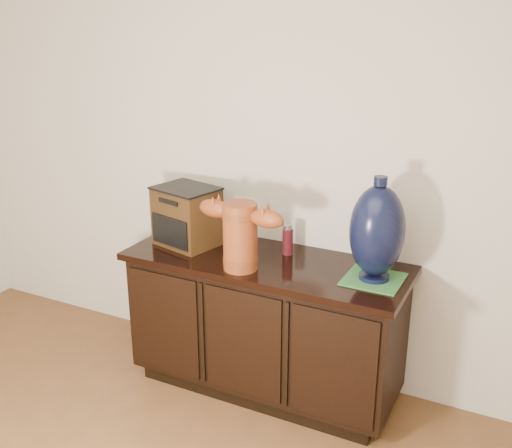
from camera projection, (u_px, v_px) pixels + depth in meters
The scene contains 6 objects.
sideboard at pixel (265, 324), 3.16m from camera, with size 1.46×0.56×0.75m.
terracotta_vessel at pixel (240, 232), 2.87m from camera, with size 0.47×0.19×0.34m.
tv_radio at pixel (187, 216), 3.19m from camera, with size 0.37×0.32×0.32m.
green_mat at pixel (374, 279), 2.81m from camera, with size 0.26×0.26×0.01m, color #2E6832.
lamp_base at pixel (377, 231), 2.73m from camera, with size 0.26×0.26×0.49m.
spray_can at pixel (288, 240), 3.08m from camera, with size 0.06×0.06×0.16m.
Camera 1 is at (1.21, -0.31, 1.93)m, focal length 42.00 mm.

